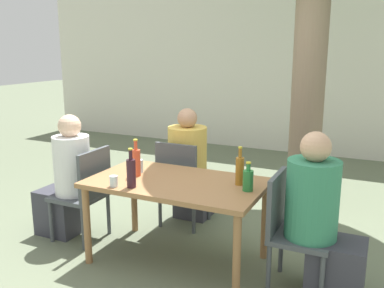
% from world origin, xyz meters
% --- Properties ---
extents(ground_plane, '(30.00, 30.00, 0.00)m').
position_xyz_m(ground_plane, '(0.00, 0.00, 0.00)').
color(ground_plane, '#667056').
extents(cafe_building_wall, '(10.00, 0.08, 2.80)m').
position_xyz_m(cafe_building_wall, '(0.00, 4.32, 1.40)').
color(cafe_building_wall, silver).
rests_on(cafe_building_wall, ground_plane).
extents(dining_table_front, '(1.45, 0.85, 0.72)m').
position_xyz_m(dining_table_front, '(0.00, 0.00, 0.64)').
color(dining_table_front, '#996B42').
rests_on(dining_table_front, ground_plane).
extents(patio_chair_0, '(0.44, 0.44, 0.89)m').
position_xyz_m(patio_chair_0, '(-0.96, 0.00, 0.50)').
color(patio_chair_0, '#474C51').
rests_on(patio_chair_0, ground_plane).
extents(patio_chair_1, '(0.44, 0.44, 0.89)m').
position_xyz_m(patio_chair_1, '(0.96, 0.00, 0.50)').
color(patio_chair_1, '#474C51').
rests_on(patio_chair_1, ground_plane).
extents(patio_chair_2, '(0.44, 0.44, 0.89)m').
position_xyz_m(patio_chair_2, '(-0.29, 0.65, 0.50)').
color(patio_chair_2, '#474C51').
rests_on(patio_chair_2, ground_plane).
extents(person_seated_0, '(0.57, 0.34, 1.20)m').
position_xyz_m(person_seated_0, '(-1.19, -0.00, 0.54)').
color(person_seated_0, '#383842').
rests_on(person_seated_0, ground_plane).
extents(person_seated_1, '(0.59, 0.38, 1.23)m').
position_xyz_m(person_seated_1, '(1.18, -0.00, 0.56)').
color(person_seated_1, '#383842').
rests_on(person_seated_1, ground_plane).
extents(person_seated_2, '(0.40, 0.60, 1.20)m').
position_xyz_m(person_seated_2, '(-0.29, 0.88, 0.55)').
color(person_seated_2, '#383842').
rests_on(person_seated_2, ground_plane).
extents(soda_bottle_0, '(0.08, 0.08, 0.32)m').
position_xyz_m(soda_bottle_0, '(-0.38, -0.03, 0.85)').
color(soda_bottle_0, '#DB4C2D').
rests_on(soda_bottle_0, dining_table_front).
extents(amber_bottle_1, '(0.07, 0.07, 0.31)m').
position_xyz_m(amber_bottle_1, '(0.51, 0.12, 0.84)').
color(amber_bottle_1, '#9E661E').
rests_on(amber_bottle_1, dining_table_front).
extents(wine_bottle_2, '(0.07, 0.07, 0.32)m').
position_xyz_m(wine_bottle_2, '(-0.25, -0.30, 0.84)').
color(wine_bottle_2, '#331923').
rests_on(wine_bottle_2, dining_table_front).
extents(green_bottle_3, '(0.08, 0.08, 0.23)m').
position_xyz_m(green_bottle_3, '(0.61, 0.01, 0.81)').
color(green_bottle_3, '#287A38').
rests_on(green_bottle_3, dining_table_front).
extents(drinking_glass_0, '(0.07, 0.07, 0.09)m').
position_xyz_m(drinking_glass_0, '(-0.38, -0.35, 0.76)').
color(drinking_glass_0, silver).
rests_on(drinking_glass_0, dining_table_front).
extents(drinking_glass_1, '(0.08, 0.08, 0.11)m').
position_xyz_m(drinking_glass_1, '(-0.42, 0.07, 0.78)').
color(drinking_glass_1, silver).
rests_on(drinking_glass_1, dining_table_front).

